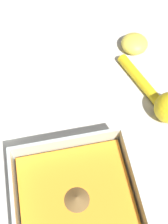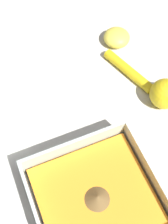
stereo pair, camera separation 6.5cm
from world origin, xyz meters
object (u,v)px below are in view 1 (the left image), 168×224
object	(u,v)px
square_dish	(77,202)
lemon_squeezer	(163,101)
spice_bowl	(4,116)
lemon_half	(134,44)

from	to	relation	value
square_dish	lemon_squeezer	distance (m)	0.28
spice_bowl	lemon_half	distance (m)	0.36
spice_bowl	lemon_squeezer	world-z (taller)	lemon_squeezer
square_dish	spice_bowl	xyz separation A→B (m)	(0.12, -0.21, -0.01)
spice_bowl	lemon_squeezer	size ratio (longest dim) A/B	0.42
lemon_half	square_dish	bearing A→B (deg)	59.29
square_dish	spice_bowl	bearing A→B (deg)	-60.50
spice_bowl	lemon_half	size ratio (longest dim) A/B	1.30
square_dish	lemon_squeezer	world-z (taller)	same
square_dish	lemon_squeezer	bearing A→B (deg)	-142.02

